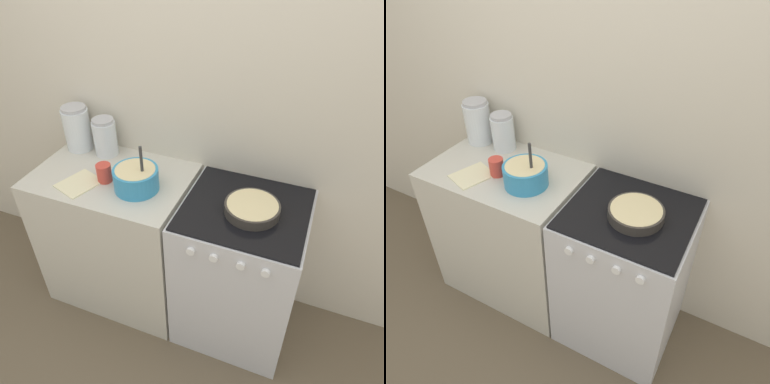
{
  "view_description": "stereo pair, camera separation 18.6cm",
  "coord_description": "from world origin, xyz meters",
  "views": [
    {
      "loc": [
        0.6,
        -1.12,
        2.13
      ],
      "look_at": [
        0.06,
        0.26,
        0.99
      ],
      "focal_mm": 35.0,
      "sensor_mm": 36.0,
      "label": 1
    },
    {
      "loc": [
        0.77,
        -1.04,
        2.13
      ],
      "look_at": [
        0.06,
        0.26,
        0.99
      ],
      "focal_mm": 35.0,
      "sensor_mm": 36.0,
      "label": 2
    }
  ],
  "objects": [
    {
      "name": "ground_plane",
      "position": [
        0.0,
        0.0,
        0.0
      ],
      "size": [
        12.0,
        12.0,
        0.0
      ],
      "primitive_type": "plane",
      "color": "brown"
    },
    {
      "name": "storage_jar_middle",
      "position": [
        -0.58,
        0.49,
        1.04
      ],
      "size": [
        0.14,
        0.14,
        0.23
      ],
      "color": "silver",
      "rests_on": "countertop_cabinet"
    },
    {
      "name": "mixing_bowl",
      "position": [
        -0.24,
        0.24,
        1.01
      ],
      "size": [
        0.24,
        0.24,
        0.26
      ],
      "color": "#338CBF",
      "rests_on": "countertop_cabinet"
    },
    {
      "name": "tin_can",
      "position": [
        -0.44,
        0.24,
        0.99
      ],
      "size": [
        0.08,
        0.08,
        0.1
      ],
      "color": "#CC3F33",
      "rests_on": "countertop_cabinet"
    },
    {
      "name": "wall_back",
      "position": [
        0.0,
        0.61,
        1.2
      ],
      "size": [
        4.75,
        0.05,
        2.4
      ],
      "color": "beige",
      "rests_on": "ground_plane"
    },
    {
      "name": "recipe_page",
      "position": [
        -0.55,
        0.16,
        0.94
      ],
      "size": [
        0.24,
        0.26,
        0.01
      ],
      "color": "beige",
      "rests_on": "countertop_cabinet"
    },
    {
      "name": "baking_pan",
      "position": [
        0.37,
        0.27,
        0.97
      ],
      "size": [
        0.27,
        0.27,
        0.05
      ],
      "color": "#38332D",
      "rests_on": "stove"
    },
    {
      "name": "countertop_cabinet",
      "position": [
        -0.44,
        0.29,
        0.47
      ],
      "size": [
        0.87,
        0.59,
        0.94
      ],
      "color": "beige",
      "rests_on": "ground_plane"
    },
    {
      "name": "storage_jar_left",
      "position": [
        -0.76,
        0.49,
        1.05
      ],
      "size": [
        0.16,
        0.16,
        0.27
      ],
      "color": "silver",
      "rests_on": "countertop_cabinet"
    },
    {
      "name": "stove",
      "position": [
        0.33,
        0.29,
        0.47
      ],
      "size": [
        0.64,
        0.6,
        0.94
      ],
      "color": "silver",
      "rests_on": "ground_plane"
    }
  ]
}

